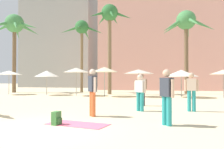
# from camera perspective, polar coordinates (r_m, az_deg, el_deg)

# --- Properties ---
(ground) EXTENTS (120.00, 120.00, 0.00)m
(ground) POSITION_cam_1_polar(r_m,az_deg,el_deg) (7.13, -18.50, -12.62)
(ground) COLOR beige
(hotel_pink) EXTENTS (16.90, 10.16, 14.03)m
(hotel_pink) POSITION_cam_1_polar(r_m,az_deg,el_deg) (35.26, 12.27, 8.04)
(hotel_pink) COLOR #DB9989
(hotel_pink) RESTS_ON ground
(hotel_tower_gray) EXTENTS (12.70, 8.18, 28.81)m
(hotel_tower_gray) POSITION_cam_1_polar(r_m,az_deg,el_deg) (46.17, -11.96, 15.24)
(hotel_tower_gray) COLOR gray
(hotel_tower_gray) RESTS_ON ground
(palm_tree_far_left) EXTENTS (3.84, 3.98, 8.51)m
(palm_tree_far_left) POSITION_cam_1_polar(r_m,az_deg,el_deg) (22.88, -0.57, 13.05)
(palm_tree_far_left) COLOR brown
(palm_tree_far_left) RESTS_ON ground
(palm_tree_left) EXTENTS (6.03, 5.52, 8.39)m
(palm_tree_left) POSITION_cam_1_polar(r_m,az_deg,el_deg) (27.78, -22.48, 10.36)
(palm_tree_left) COLOR brown
(palm_tree_left) RESTS_ON ground
(palm_tree_center) EXTENTS (5.21, 5.40, 8.08)m
(palm_tree_center) POSITION_cam_1_polar(r_m,az_deg,el_deg) (24.40, 17.45, 11.24)
(palm_tree_center) COLOR brown
(palm_tree_center) RESTS_ON ground
(palm_tree_right) EXTENTS (4.85, 4.73, 7.83)m
(palm_tree_right) POSITION_cam_1_polar(r_m,az_deg,el_deg) (26.22, -7.30, 10.06)
(palm_tree_right) COLOR brown
(palm_tree_right) RESTS_ON ground
(cafe_umbrella_0) EXTENTS (2.14, 2.14, 2.18)m
(cafe_umbrella_0) POSITION_cam_1_polar(r_m,az_deg,el_deg) (21.78, -15.51, 0.19)
(cafe_umbrella_0) COLOR gray
(cafe_umbrella_0) RESTS_ON ground
(cafe_umbrella_1) EXTENTS (2.24, 2.24, 2.42)m
(cafe_umbrella_1) POSITION_cam_1_polar(r_m,az_deg,el_deg) (19.41, -1.82, 1.20)
(cafe_umbrella_1) COLOR gray
(cafe_umbrella_1) RESTS_ON ground
(cafe_umbrella_2) EXTENTS (2.05, 2.05, 2.14)m
(cafe_umbrella_2) POSITION_cam_1_polar(r_m,az_deg,el_deg) (19.86, 25.34, 0.53)
(cafe_umbrella_2) COLOR gray
(cafe_umbrella_2) RESTS_ON ground
(cafe_umbrella_3) EXTENTS (2.27, 2.27, 2.40)m
(cafe_umbrella_3) POSITION_cam_1_polar(r_m,az_deg,el_deg) (20.48, -8.63, 1.07)
(cafe_umbrella_3) COLOR gray
(cafe_umbrella_3) RESTS_ON ground
(cafe_umbrella_4) EXTENTS (2.31, 2.31, 2.21)m
(cafe_umbrella_4) POSITION_cam_1_polar(r_m,az_deg,el_deg) (23.85, -23.63, 0.42)
(cafe_umbrella_4) COLOR gray
(cafe_umbrella_4) RESTS_ON ground
(cafe_umbrella_5) EXTENTS (2.47, 2.47, 2.21)m
(cafe_umbrella_5) POSITION_cam_1_polar(r_m,az_deg,el_deg) (19.18, 6.43, 0.70)
(cafe_umbrella_5) COLOR gray
(cafe_umbrella_5) RESTS_ON ground
(cafe_umbrella_6) EXTENTS (2.59, 2.59, 2.15)m
(cafe_umbrella_6) POSITION_cam_1_polar(r_m,az_deg,el_deg) (19.15, 16.41, 0.29)
(cafe_umbrella_6) COLOR gray
(cafe_umbrella_6) RESTS_ON ground
(beach_towel) EXTENTS (2.10, 1.29, 0.01)m
(beach_towel) POSITION_cam_1_polar(r_m,az_deg,el_deg) (7.65, -8.36, -11.80)
(beach_towel) COLOR #EF6684
(beach_towel) RESTS_ON ground
(backpack) EXTENTS (0.28, 0.32, 0.42)m
(backpack) POSITION_cam_1_polar(r_m,az_deg,el_deg) (7.67, -13.25, -10.29)
(backpack) COLOR #3E7B3C
(backpack) RESTS_ON ground
(person_far_right) EXTENTS (0.60, 0.33, 1.72)m
(person_far_right) POSITION_cam_1_polar(r_m,az_deg,el_deg) (12.72, 7.16, -3.28)
(person_far_right) COLOR #3D3D42
(person_far_right) RESTS_ON ground
(person_near_left) EXTENTS (0.60, 0.25, 1.72)m
(person_near_left) POSITION_cam_1_polar(r_m,az_deg,el_deg) (10.99, 18.66, -3.59)
(person_near_left) COLOR teal
(person_near_left) RESTS_ON ground
(person_mid_right) EXTENTS (0.45, 0.53, 1.82)m
(person_mid_right) POSITION_cam_1_polar(r_m,az_deg,el_deg) (9.09, -4.74, -3.81)
(person_mid_right) COLOR orange
(person_mid_right) RESTS_ON ground
(person_mid_center) EXTENTS (0.48, 0.51, 1.73)m
(person_mid_center) POSITION_cam_1_polar(r_m,az_deg,el_deg) (7.48, 13.08, -4.75)
(person_mid_center) COLOR teal
(person_mid_center) RESTS_ON ground
(person_far_left) EXTENTS (0.57, 0.39, 1.64)m
(person_far_left) POSITION_cam_1_polar(r_m,az_deg,el_deg) (10.59, 6.80, -3.99)
(person_far_left) COLOR teal
(person_far_left) RESTS_ON ground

